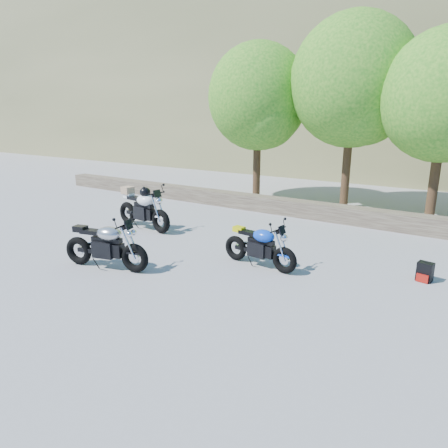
{
  "coord_description": "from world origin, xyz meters",
  "views": [
    {
      "loc": [
        5.03,
        -6.12,
        3.04
      ],
      "look_at": [
        0.2,
        1.0,
        0.75
      ],
      "focal_mm": 32.0,
      "sensor_mm": 36.0,
      "label": 1
    }
  ],
  "objects_px": {
    "blue_bike": "(260,247)",
    "backpack": "(425,272)",
    "white_bike": "(143,208)",
    "silver_bike": "(106,246)"
  },
  "relations": [
    {
      "from": "silver_bike",
      "to": "blue_bike",
      "type": "bearing_deg",
      "value": 21.68
    },
    {
      "from": "silver_bike",
      "to": "white_bike",
      "type": "height_order",
      "value": "white_bike"
    },
    {
      "from": "blue_bike",
      "to": "silver_bike",
      "type": "bearing_deg",
      "value": -138.71
    },
    {
      "from": "white_bike",
      "to": "backpack",
      "type": "distance_m",
      "value": 7.23
    },
    {
      "from": "white_bike",
      "to": "blue_bike",
      "type": "bearing_deg",
      "value": -3.63
    },
    {
      "from": "silver_bike",
      "to": "backpack",
      "type": "distance_m",
      "value": 6.34
    },
    {
      "from": "silver_bike",
      "to": "blue_bike",
      "type": "xyz_separation_m",
      "value": [
        2.58,
        1.88,
        -0.05
      ]
    },
    {
      "from": "backpack",
      "to": "white_bike",
      "type": "bearing_deg",
      "value": -168.02
    },
    {
      "from": "white_bike",
      "to": "backpack",
      "type": "xyz_separation_m",
      "value": [
        7.21,
        0.31,
        -0.41
      ]
    },
    {
      "from": "blue_bike",
      "to": "backpack",
      "type": "distance_m",
      "value": 3.22
    }
  ]
}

